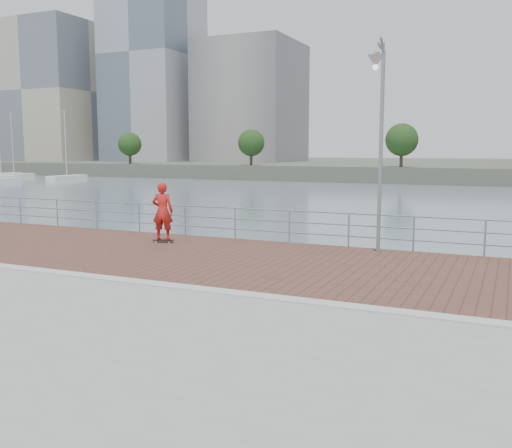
% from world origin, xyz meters
% --- Properties ---
extents(water, '(400.00, 400.00, 0.00)m').
position_xyz_m(water, '(0.00, 0.00, -2.00)').
color(water, slate).
rests_on(water, ground).
extents(seawall, '(40.00, 24.00, 2.00)m').
position_xyz_m(seawall, '(0.00, -5.00, -1.00)').
color(seawall, gray).
rests_on(seawall, ground).
extents(brick_lane, '(40.00, 6.80, 0.02)m').
position_xyz_m(brick_lane, '(0.00, 3.60, 0.01)').
color(brick_lane, brown).
rests_on(brick_lane, seawall).
extents(curb, '(40.00, 0.40, 0.06)m').
position_xyz_m(curb, '(0.00, 0.00, 0.03)').
color(curb, '#B7B5AD').
rests_on(curb, seawall).
extents(far_shore, '(320.00, 95.00, 2.50)m').
position_xyz_m(far_shore, '(0.00, 122.50, -0.75)').
color(far_shore, '#4C5142').
rests_on(far_shore, ground).
extents(guardrail, '(39.06, 0.06, 1.13)m').
position_xyz_m(guardrail, '(0.00, 7.00, 0.69)').
color(guardrail, '#8C9EA8').
rests_on(guardrail, brick_lane).
extents(street_lamp, '(0.44, 1.29, 6.09)m').
position_xyz_m(street_lamp, '(2.10, 6.05, 4.33)').
color(street_lamp, gray).
rests_on(street_lamp, brick_lane).
extents(skateboard, '(0.73, 0.38, 0.08)m').
position_xyz_m(skateboard, '(-4.93, 5.22, 0.08)').
color(skateboard, black).
rests_on(skateboard, brick_lane).
extents(skateboarder, '(0.82, 0.66, 1.96)m').
position_xyz_m(skateboarder, '(-4.93, 5.22, 1.09)').
color(skateboarder, red).
rests_on(skateboarder, skateboard).
extents(shoreline_trees, '(109.29, 4.91, 6.55)m').
position_xyz_m(shoreline_trees, '(-9.48, 77.00, 4.28)').
color(shoreline_trees, '#473323').
rests_on(shoreline_trees, far_shore).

